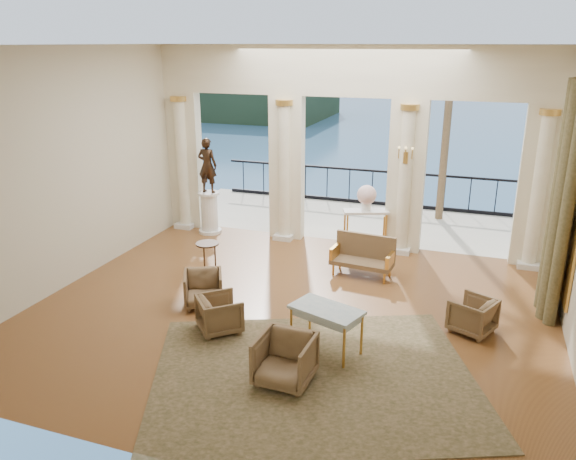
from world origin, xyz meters
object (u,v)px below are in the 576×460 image
at_px(armchair_c, 472,314).
at_px(settee, 363,255).
at_px(armchair_a, 203,287).
at_px(armchair_b, 285,358).
at_px(statue, 207,165).
at_px(pedestal, 210,213).
at_px(armchair_d, 220,312).
at_px(side_table, 207,248).
at_px(console_table, 366,217).
at_px(game_table, 326,313).

height_order(armchair_c, settee, settee).
height_order(armchair_a, armchair_c, armchair_a).
xyz_separation_m(armchair_b, statue, (-3.96, 5.55, 1.32)).
bearing_deg(settee, pedestal, 167.25).
xyz_separation_m(armchair_a, settee, (2.43, 2.35, 0.06)).
distance_m(armchair_c, armchair_d, 4.14).
height_order(armchair_c, statue, statue).
distance_m(armchair_c, side_table, 5.15).
relative_size(armchair_b, side_table, 1.04).
xyz_separation_m(armchair_a, armchair_d, (0.70, -0.78, -0.01)).
height_order(armchair_b, console_table, console_table).
xyz_separation_m(armchair_a, console_table, (2.17, 3.75, 0.44)).
bearing_deg(statue, armchair_c, 153.90).
bearing_deg(armchair_a, armchair_c, -20.35).
relative_size(armchair_a, side_table, 0.93).
bearing_deg(console_table, settee, -99.81).
xyz_separation_m(game_table, pedestal, (-4.28, 4.56, -0.16)).
xyz_separation_m(game_table, console_table, (-0.36, 4.59, 0.13)).
height_order(armchair_a, side_table, side_table).
relative_size(armchair_c, pedestal, 0.63).
distance_m(armchair_b, game_table, 1.07).
xyz_separation_m(armchair_d, game_table, (1.82, -0.05, 0.32)).
bearing_deg(statue, console_table, -179.21).
distance_m(game_table, console_table, 4.61).
height_order(pedestal, console_table, pedestal).
relative_size(armchair_d, pedestal, 0.65).
distance_m(armchair_a, armchair_c, 4.66).
bearing_deg(console_table, armchair_d, -128.15).
bearing_deg(armchair_c, side_table, -71.64).
xyz_separation_m(settee, pedestal, (-4.18, 1.38, 0.09)).
distance_m(armchair_d, game_table, 1.85).
xyz_separation_m(armchair_d, pedestal, (-2.45, 4.51, 0.16)).
relative_size(settee, statue, 0.97).
bearing_deg(armchair_c, console_table, -117.60).
distance_m(settee, console_table, 1.48).
bearing_deg(pedestal, armchair_b, -54.48).
distance_m(armchair_d, pedestal, 5.14).
xyz_separation_m(armchair_c, settee, (-2.20, 1.80, 0.08)).
xyz_separation_m(game_table, statue, (-4.28, 4.56, 1.05)).
relative_size(game_table, statue, 0.90).
relative_size(armchair_d, side_table, 0.91).
distance_m(armchair_a, settee, 3.38).
bearing_deg(side_table, armchair_a, -67.03).
bearing_deg(pedestal, settee, -18.26).
height_order(armchair_c, side_table, side_table).
distance_m(armchair_d, console_table, 4.79).
bearing_deg(statue, settee, 162.12).
xyz_separation_m(armchair_c, game_table, (-2.10, -1.39, 0.33)).
height_order(statue, side_table, statue).
height_order(settee, game_table, settee).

